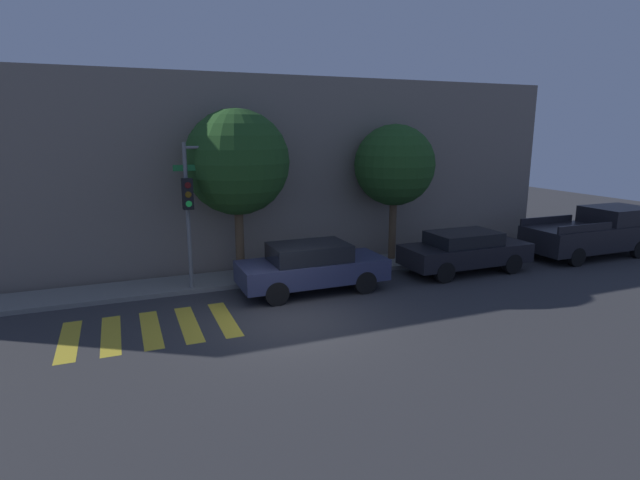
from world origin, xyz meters
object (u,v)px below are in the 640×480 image
at_px(sedan_middle, 465,250).
at_px(pickup_truck, 595,232).
at_px(traffic_light_pole, 203,189).
at_px(sedan_near_corner, 312,266).
at_px(tree_near_corner, 237,163).
at_px(tree_midblock, 394,166).

xyz_separation_m(sedan_middle, pickup_truck, (6.22, -0.00, 0.18)).
xyz_separation_m(traffic_light_pole, sedan_near_corner, (2.95, -1.27, -2.37)).
xyz_separation_m(traffic_light_pole, tree_near_corner, (1.24, 0.93, 0.68)).
bearing_deg(traffic_light_pole, pickup_truck, -4.86).
bearing_deg(sedan_middle, tree_near_corner, 163.51).
relative_size(sedan_near_corner, pickup_truck, 0.86).
height_order(traffic_light_pole, tree_near_corner, tree_near_corner).
height_order(sedan_middle, tree_near_corner, tree_near_corner).
height_order(tree_near_corner, tree_midblock, tree_near_corner).
bearing_deg(traffic_light_pole, sedan_middle, -8.31).
relative_size(sedan_near_corner, sedan_middle, 1.00).
bearing_deg(pickup_truck, sedan_middle, 180.00).
xyz_separation_m(traffic_light_pole, pickup_truck, (14.88, -1.27, -2.21)).
height_order(traffic_light_pole, pickup_truck, traffic_light_pole).
xyz_separation_m(sedan_near_corner, sedan_middle, (5.71, 0.00, -0.02)).
xyz_separation_m(sedan_near_corner, tree_near_corner, (-1.70, 2.20, 3.05)).
bearing_deg(sedan_middle, sedan_near_corner, 180.00).
height_order(traffic_light_pole, tree_midblock, tree_midblock).
bearing_deg(pickup_truck, traffic_light_pole, 175.14).
bearing_deg(sedan_near_corner, tree_midblock, 28.23).
bearing_deg(pickup_truck, sedan_near_corner, 180.00).
bearing_deg(sedan_middle, pickup_truck, -0.00).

